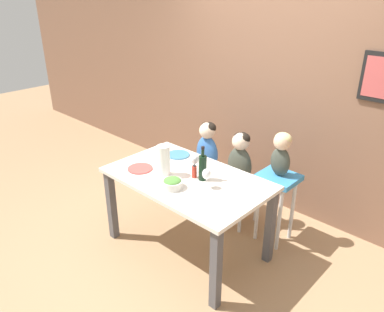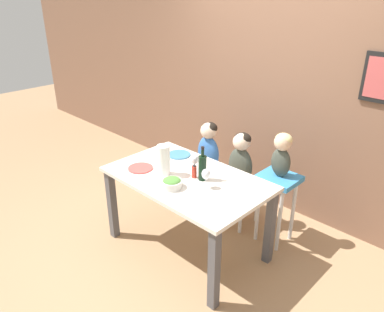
{
  "view_description": "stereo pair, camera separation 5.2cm",
  "coord_description": "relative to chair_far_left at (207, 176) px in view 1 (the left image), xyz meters",
  "views": [
    {
      "loc": [
        2.02,
        -2.09,
        2.31
      ],
      "look_at": [
        0.0,
        0.06,
        0.95
      ],
      "focal_mm": 35.0,
      "sensor_mm": 36.0,
      "label": 1
    },
    {
      "loc": [
        2.06,
        -2.06,
        2.31
      ],
      "look_at": [
        0.0,
        0.06,
        0.95
      ],
      "focal_mm": 35.0,
      "sensor_mm": 36.0,
      "label": 2
    }
  ],
  "objects": [
    {
      "name": "chair_right_highchair",
      "position": [
        0.88,
        0.0,
        0.17
      ],
      "size": [
        0.35,
        0.32,
        0.71
      ],
      "color": "silver",
      "rests_on": "ground_plane"
    },
    {
      "name": "ground_plane",
      "position": [
        0.36,
        -0.69,
        -0.38
      ],
      "size": [
        14.0,
        14.0,
        0.0
      ],
      "primitive_type": "plane",
      "color": "#9E7A56"
    },
    {
      "name": "chair_far_center",
      "position": [
        0.43,
        0.0,
        0.0
      ],
      "size": [
        0.42,
        0.38,
        0.46
      ],
      "color": "silver",
      "rests_on": "ground_plane"
    },
    {
      "name": "condiment_bottle_hot_sauce",
      "position": [
        0.41,
        -0.65,
        0.45
      ],
      "size": [
        0.04,
        0.04,
        0.13
      ],
      "color": "red",
      "rests_on": "dining_table"
    },
    {
      "name": "paper_towel_roll",
      "position": [
        0.18,
        -0.8,
        0.52
      ],
      "size": [
        0.11,
        0.11,
        0.28
      ],
      "color": "white",
      "rests_on": "dining_table"
    },
    {
      "name": "wine_glass_far",
      "position": [
        0.35,
        -0.57,
        0.51
      ],
      "size": [
        0.07,
        0.07,
        0.17
      ],
      "color": "white",
      "rests_on": "dining_table"
    },
    {
      "name": "salad_bowl_large",
      "position": [
        0.4,
        -0.91,
        0.43
      ],
      "size": [
        0.18,
        0.18,
        0.09
      ],
      "color": "silver",
      "rests_on": "dining_table"
    },
    {
      "name": "person_child_center",
      "position": [
        0.43,
        0.0,
        0.37
      ],
      "size": [
        0.27,
        0.18,
        0.55
      ],
      "color": "#3D4238",
      "rests_on": "chair_far_center"
    },
    {
      "name": "dinner_plate_back_left",
      "position": [
        -0.02,
        -0.42,
        0.39
      ],
      "size": [
        0.23,
        0.23,
        0.01
      ],
      "color": "teal",
      "rests_on": "dining_table"
    },
    {
      "name": "wine_glass_near",
      "position": [
        0.61,
        -0.71,
        0.51
      ],
      "size": [
        0.07,
        0.07,
        0.17
      ],
      "color": "white",
      "rests_on": "dining_table"
    },
    {
      "name": "person_child_left",
      "position": [
        0.0,
        0.0,
        0.37
      ],
      "size": [
        0.27,
        0.18,
        0.55
      ],
      "color": "#3366B2",
      "rests_on": "chair_far_left"
    },
    {
      "name": "person_baby_right",
      "position": [
        0.88,
        0.0,
        0.57
      ],
      "size": [
        0.19,
        0.16,
        0.42
      ],
      "color": "#3D4238",
      "rests_on": "chair_right_highchair"
    },
    {
      "name": "wall_back",
      "position": [
        0.36,
        0.62,
        0.97
      ],
      "size": [
        10.0,
        0.09,
        2.7
      ],
      "color": "brown",
      "rests_on": "ground_plane"
    },
    {
      "name": "chair_far_left",
      "position": [
        0.0,
        0.0,
        0.0
      ],
      "size": [
        0.42,
        0.38,
        0.46
      ],
      "color": "silver",
      "rests_on": "ground_plane"
    },
    {
      "name": "dinner_plate_front_left",
      "position": [
        -0.06,
        -0.87,
        0.39
      ],
      "size": [
        0.23,
        0.23,
        0.01
      ],
      "color": "#D14C47",
      "rests_on": "dining_table"
    },
    {
      "name": "dining_table",
      "position": [
        0.36,
        -0.69,
        0.27
      ],
      "size": [
        1.43,
        0.87,
        0.77
      ],
      "color": "silver",
      "rests_on": "ground_plane"
    },
    {
      "name": "wine_bottle",
      "position": [
        0.49,
        -0.63,
        0.51
      ],
      "size": [
        0.07,
        0.07,
        0.31
      ],
      "color": "black",
      "rests_on": "dining_table"
    }
  ]
}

